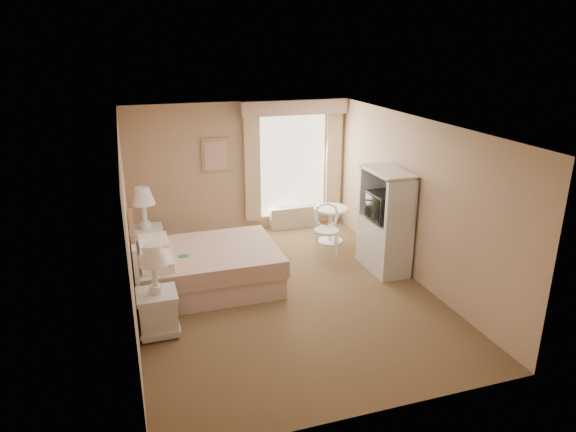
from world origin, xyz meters
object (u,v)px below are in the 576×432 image
object	(u,v)px
bed	(201,267)
nightstand_far	(146,236)
armoire	(385,229)
nightstand_near	(157,301)
cafe_chair	(327,226)
round_table	(331,219)

from	to	relation	value
bed	nightstand_far	bearing A→B (deg)	121.82
nightstand_far	armoire	xyz separation A→B (m)	(3.65, -1.37, 0.20)
nightstand_near	cafe_chair	world-z (taller)	nightstand_near
cafe_chair	nightstand_far	bearing A→B (deg)	-172.88
nightstand_near	cafe_chair	xyz separation A→B (m)	(2.99, 1.74, 0.07)
nightstand_far	nightstand_near	bearing A→B (deg)	-90.00
nightstand_far	round_table	size ratio (longest dim) A/B	1.97
armoire	nightstand_near	bearing A→B (deg)	-166.21
cafe_chair	nightstand_near	bearing A→B (deg)	-132.66
bed	cafe_chair	size ratio (longest dim) A/B	2.34
cafe_chair	round_table	bearing A→B (deg)	77.63
nightstand_far	cafe_chair	world-z (taller)	nightstand_far
bed	nightstand_far	distance (m)	1.37
nightstand_near	nightstand_far	size ratio (longest dim) A/B	0.92
round_table	nightstand_far	bearing A→B (deg)	179.45
cafe_chair	armoire	bearing A→B (deg)	-34.62
bed	round_table	bearing A→B (deg)	23.74
cafe_chair	bed	bearing A→B (deg)	-147.44
nightstand_near	nightstand_far	world-z (taller)	nightstand_far
round_table	cafe_chair	world-z (taller)	cafe_chair
nightstand_near	nightstand_far	distance (m)	2.27
bed	nightstand_near	size ratio (longest dim) A/B	1.75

